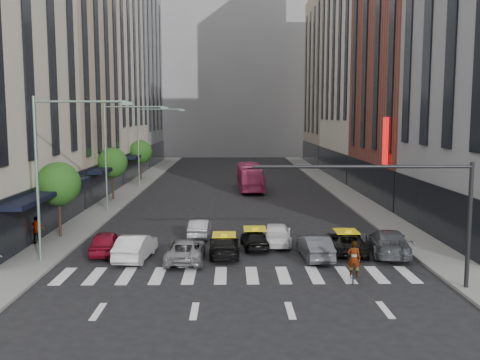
{
  "coord_description": "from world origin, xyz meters",
  "views": [
    {
      "loc": [
        -0.46,
        -24.96,
        8.07
      ],
      "look_at": [
        0.11,
        9.07,
        4.0
      ],
      "focal_mm": 40.0,
      "sensor_mm": 36.0,
      "label": 1
    }
  ],
  "objects_px": {
    "streetlamp_mid": "(117,142)",
    "pedestrian_far": "(37,230)",
    "taxi_left": "(224,245)",
    "bus": "(250,177)",
    "motorcycle": "(354,273)",
    "car_white_front": "(136,247)",
    "car_red": "(106,242)",
    "streetlamp_near": "(54,157)",
    "taxi_center": "(255,239)",
    "streetlamp_far": "(147,135)"
  },
  "relations": [
    {
      "from": "bus",
      "to": "pedestrian_far",
      "type": "bearing_deg",
      "value": 58.75
    },
    {
      "from": "car_white_front",
      "to": "streetlamp_mid",
      "type": "bearing_deg",
      "value": -68.98
    },
    {
      "from": "taxi_center",
      "to": "motorcycle",
      "type": "height_order",
      "value": "taxi_center"
    },
    {
      "from": "streetlamp_far",
      "to": "bus",
      "type": "distance_m",
      "value": 12.8
    },
    {
      "from": "car_red",
      "to": "bus",
      "type": "xyz_separation_m",
      "value": [
        9.5,
        27.38,
        0.74
      ]
    },
    {
      "from": "car_red",
      "to": "bus",
      "type": "bearing_deg",
      "value": -113.89
    },
    {
      "from": "streetlamp_near",
      "to": "pedestrian_far",
      "type": "bearing_deg",
      "value": 122.89
    },
    {
      "from": "car_white_front",
      "to": "taxi_center",
      "type": "distance_m",
      "value": 7.22
    },
    {
      "from": "car_white_front",
      "to": "taxi_center",
      "type": "height_order",
      "value": "car_white_front"
    },
    {
      "from": "streetlamp_near",
      "to": "motorcycle",
      "type": "xyz_separation_m",
      "value": [
        15.6,
        -3.53,
        -5.5
      ]
    },
    {
      "from": "streetlamp_mid",
      "to": "car_white_front",
      "type": "bearing_deg",
      "value": -74.76
    },
    {
      "from": "pedestrian_far",
      "to": "streetlamp_far",
      "type": "bearing_deg",
      "value": -94.18
    },
    {
      "from": "streetlamp_near",
      "to": "car_red",
      "type": "height_order",
      "value": "streetlamp_near"
    },
    {
      "from": "streetlamp_mid",
      "to": "taxi_center",
      "type": "bearing_deg",
      "value": -49.76
    },
    {
      "from": "streetlamp_near",
      "to": "car_red",
      "type": "distance_m",
      "value": 5.99
    },
    {
      "from": "car_red",
      "to": "motorcycle",
      "type": "relative_size",
      "value": 2.63
    },
    {
      "from": "taxi_left",
      "to": "car_white_front",
      "type": "bearing_deg",
      "value": 6.35
    },
    {
      "from": "car_white_front",
      "to": "motorcycle",
      "type": "height_order",
      "value": "car_white_front"
    },
    {
      "from": "streetlamp_far",
      "to": "car_red",
      "type": "distance_m",
      "value": 30.58
    },
    {
      "from": "streetlamp_near",
      "to": "streetlamp_far",
      "type": "distance_m",
      "value": 32.0
    },
    {
      "from": "streetlamp_near",
      "to": "taxi_left",
      "type": "distance_m",
      "value": 10.68
    },
    {
      "from": "streetlamp_mid",
      "to": "taxi_left",
      "type": "relative_size",
      "value": 2.12
    },
    {
      "from": "streetlamp_mid",
      "to": "car_red",
      "type": "bearing_deg",
      "value": -81.1
    },
    {
      "from": "car_red",
      "to": "taxi_left",
      "type": "distance_m",
      "value": 7.0
    },
    {
      "from": "taxi_center",
      "to": "streetlamp_far",
      "type": "bearing_deg",
      "value": -75.22
    },
    {
      "from": "streetlamp_near",
      "to": "car_red",
      "type": "bearing_deg",
      "value": 41.6
    },
    {
      "from": "streetlamp_mid",
      "to": "taxi_center",
      "type": "height_order",
      "value": "streetlamp_mid"
    },
    {
      "from": "taxi_left",
      "to": "motorcycle",
      "type": "distance_m",
      "value": 8.09
    },
    {
      "from": "streetlamp_mid",
      "to": "taxi_center",
      "type": "relative_size",
      "value": 2.48
    },
    {
      "from": "taxi_center",
      "to": "motorcycle",
      "type": "xyz_separation_m",
      "value": [
        4.58,
        -6.51,
        -0.21
      ]
    },
    {
      "from": "streetlamp_far",
      "to": "taxi_center",
      "type": "distance_m",
      "value": 31.49
    },
    {
      "from": "streetlamp_mid",
      "to": "bus",
      "type": "relative_size",
      "value": 0.88
    },
    {
      "from": "streetlamp_mid",
      "to": "car_red",
      "type": "relative_size",
      "value": 2.23
    },
    {
      "from": "car_red",
      "to": "bus",
      "type": "relative_size",
      "value": 0.39
    },
    {
      "from": "motorcycle",
      "to": "taxi_center",
      "type": "bearing_deg",
      "value": -39.05
    },
    {
      "from": "streetlamp_near",
      "to": "taxi_center",
      "type": "relative_size",
      "value": 2.48
    },
    {
      "from": "streetlamp_far",
      "to": "streetlamp_mid",
      "type": "bearing_deg",
      "value": -90.0
    },
    {
      "from": "taxi_left",
      "to": "motorcycle",
      "type": "height_order",
      "value": "taxi_left"
    },
    {
      "from": "streetlamp_near",
      "to": "streetlamp_mid",
      "type": "distance_m",
      "value": 16.0
    },
    {
      "from": "streetlamp_near",
      "to": "streetlamp_far",
      "type": "xyz_separation_m",
      "value": [
        0.0,
        32.0,
        0.0
      ]
    },
    {
      "from": "motorcycle",
      "to": "car_white_front",
      "type": "bearing_deg",
      "value": -4.6
    },
    {
      "from": "streetlamp_mid",
      "to": "motorcycle",
      "type": "bearing_deg",
      "value": -51.38
    },
    {
      "from": "taxi_left",
      "to": "bus",
      "type": "distance_m",
      "value": 28.08
    },
    {
      "from": "taxi_center",
      "to": "taxi_left",
      "type": "bearing_deg",
      "value": 35.01
    },
    {
      "from": "bus",
      "to": "motorcycle",
      "type": "distance_m",
      "value": 33.11
    },
    {
      "from": "car_red",
      "to": "pedestrian_far",
      "type": "relative_size",
      "value": 2.35
    },
    {
      "from": "car_white_front",
      "to": "pedestrian_far",
      "type": "distance_m",
      "value": 7.46
    },
    {
      "from": "streetlamp_near",
      "to": "streetlamp_far",
      "type": "bearing_deg",
      "value": 90.0
    },
    {
      "from": "streetlamp_mid",
      "to": "car_white_front",
      "type": "distance_m",
      "value": 16.66
    },
    {
      "from": "streetlamp_mid",
      "to": "pedestrian_far",
      "type": "relative_size",
      "value": 5.23
    }
  ]
}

